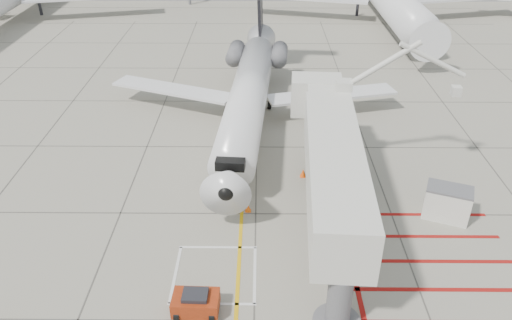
# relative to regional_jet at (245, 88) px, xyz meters

# --- Properties ---
(ground_plane) EXTENTS (260.00, 260.00, 0.00)m
(ground_plane) POSITION_rel_regional_jet_xyz_m (0.83, -13.44, -4.00)
(ground_plane) COLOR gray
(ground_plane) RESTS_ON ground
(regional_jet) EXTENTS (26.36, 32.21, 8.00)m
(regional_jet) POSITION_rel_regional_jet_xyz_m (0.00, 0.00, 0.00)
(regional_jet) COLOR silver
(regional_jet) RESTS_ON ground_plane
(jet_bridge) EXTENTS (9.89, 19.12, 7.46)m
(jet_bridge) POSITION_rel_regional_jet_xyz_m (4.88, -11.25, -0.27)
(jet_bridge) COLOR silver
(jet_bridge) RESTS_ON ground_plane
(pushback_tug) EXTENTS (2.16, 1.39, 1.24)m
(pushback_tug) POSITION_rel_regional_jet_xyz_m (-1.84, -16.91, -3.38)
(pushback_tug) COLOR #962B0E
(pushback_tug) RESTS_ON ground_plane
(baggage_cart) EXTENTS (1.83, 1.17, 1.15)m
(baggage_cart) POSITION_rel_regional_jet_xyz_m (6.77, -7.08, -3.43)
(baggage_cart) COLOR #56565B
(baggage_cart) RESTS_ON ground_plane
(ground_power_unit) EXTENTS (2.87, 2.27, 1.99)m
(ground_power_unit) POSITION_rel_regional_jet_xyz_m (11.85, -9.61, -3.01)
(ground_power_unit) COLOR white
(ground_power_unit) RESTS_ON ground_plane
(cone_nose) EXTENTS (0.35, 0.35, 0.49)m
(cone_nose) POSITION_rel_regional_jet_xyz_m (0.37, -9.17, -3.76)
(cone_nose) COLOR #FC5D0D
(cone_nose) RESTS_ON ground_plane
(cone_side) EXTENTS (0.40, 0.40, 0.56)m
(cone_side) POSITION_rel_regional_jet_xyz_m (3.91, -5.35, -3.72)
(cone_side) COLOR #F24F0C
(cone_side) RESTS_ON ground_plane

